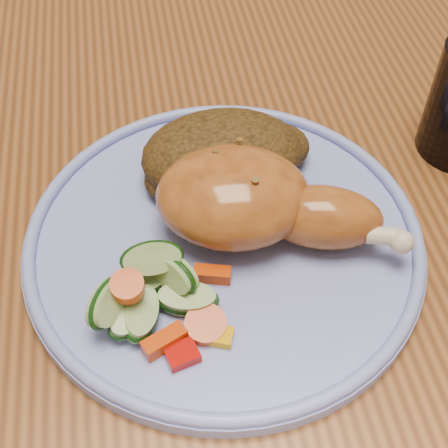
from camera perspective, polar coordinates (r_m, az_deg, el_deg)
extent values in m
cube|color=brown|center=(0.55, 0.86, 2.24)|extent=(0.90, 1.40, 0.04)
cube|color=brown|center=(1.35, 12.65, 13.39)|extent=(0.06, 0.06, 0.71)
cube|color=#4C2D16|center=(1.15, -4.20, 12.19)|extent=(0.42, 0.42, 0.04)
cylinder|color=#4C2D16|center=(1.19, -11.20, -2.89)|extent=(0.04, 0.04, 0.41)
cylinder|color=#4C2D16|center=(1.44, -11.76, 8.47)|extent=(0.04, 0.04, 0.41)
cylinder|color=#4C2D16|center=(1.21, 5.93, -0.69)|extent=(0.04, 0.04, 0.41)
cylinder|color=#4C2D16|center=(1.45, 2.62, 10.19)|extent=(0.04, 0.04, 0.41)
cylinder|color=#7A88DC|center=(0.48, 0.00, -1.60)|extent=(0.31, 0.31, 0.01)
torus|color=#7A88DC|center=(0.47, 0.00, -0.78)|extent=(0.30, 0.30, 0.01)
ellipsoid|color=#A75C23|center=(0.46, 0.84, 2.55)|extent=(0.13, 0.11, 0.06)
ellipsoid|color=#A75C23|center=(0.47, 9.01, 0.63)|extent=(0.10, 0.07, 0.05)
sphere|color=beige|center=(0.46, 15.92, -1.60)|extent=(0.02, 0.02, 0.02)
ellipsoid|color=#463011|center=(0.50, -0.18, 6.34)|extent=(0.13, 0.10, 0.06)
ellipsoid|color=#463011|center=(0.52, 4.33, 6.94)|extent=(0.06, 0.05, 0.04)
ellipsoid|color=#463011|center=(0.50, -4.27, 4.11)|extent=(0.05, 0.05, 0.03)
cube|color=#A50A05|center=(0.42, -3.85, -11.80)|extent=(0.02, 0.02, 0.01)
cube|color=#E5A507|center=(0.42, -0.37, -10.21)|extent=(0.02, 0.02, 0.01)
cylinder|color=red|center=(0.43, -1.69, -9.20)|extent=(0.03, 0.03, 0.01)
cube|color=red|center=(0.42, -5.47, -10.61)|extent=(0.03, 0.02, 0.01)
cube|color=red|center=(0.45, -1.08, -4.62)|extent=(0.03, 0.02, 0.01)
cylinder|color=red|center=(0.42, -8.83, -5.64)|extent=(0.02, 0.02, 0.01)
cylinder|color=#A3C37E|center=(0.43, -7.62, -8.14)|extent=(0.05, 0.05, 0.02)
cylinder|color=#A3C37E|center=(0.44, -3.39, -6.87)|extent=(0.05, 0.05, 0.02)
cylinder|color=#A3C37E|center=(0.43, -10.48, -6.99)|extent=(0.05, 0.05, 0.04)
cylinder|color=#A3C37E|center=(0.45, -7.84, -5.50)|extent=(0.05, 0.05, 0.02)
cylinder|color=#A3C37E|center=(0.43, -6.61, -3.11)|extent=(0.04, 0.04, 0.04)
cylinder|color=#A3C37E|center=(0.44, -4.81, -4.41)|extent=(0.05, 0.05, 0.04)
cylinder|color=#A3C37E|center=(0.43, -8.30, -8.19)|extent=(0.06, 0.06, 0.02)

